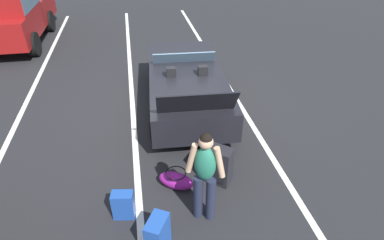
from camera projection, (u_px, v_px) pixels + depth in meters
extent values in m
plane|color=black|center=(187.00, 106.00, 8.12)|extent=(80.00, 80.00, 0.00)
cube|color=silver|center=(237.00, 101.00, 8.33)|extent=(18.00, 0.12, 0.01)
cube|color=silver|center=(133.00, 111.00, 7.91)|extent=(18.00, 0.12, 0.01)
cube|color=silver|center=(17.00, 122.00, 7.49)|extent=(18.00, 0.12, 0.01)
cube|color=black|center=(186.00, 84.00, 7.77)|extent=(4.21, 2.03, 0.64)
cube|color=black|center=(181.00, 64.00, 9.02)|extent=(1.42, 1.76, 0.38)
cube|color=slate|center=(184.00, 58.00, 7.94)|extent=(0.29, 1.56, 0.31)
cube|color=black|center=(171.00, 72.00, 7.33)|extent=(0.17, 0.23, 0.22)
cube|color=black|center=(203.00, 70.00, 7.40)|extent=(0.17, 0.23, 0.22)
cube|color=black|center=(197.00, 103.00, 5.83)|extent=(0.47, 1.52, 0.55)
cylinder|color=black|center=(153.00, 75.00, 8.92)|extent=(0.61, 0.26, 0.60)
cylinder|color=black|center=(210.00, 72.00, 9.08)|extent=(0.61, 0.26, 0.60)
cylinder|color=black|center=(155.00, 126.00, 6.82)|extent=(0.61, 0.26, 0.60)
cylinder|color=black|center=(229.00, 121.00, 6.98)|extent=(0.61, 0.26, 0.60)
cube|color=black|center=(218.00, 165.00, 5.68)|extent=(0.52, 0.55, 0.74)
cube|color=black|center=(214.00, 173.00, 5.60)|extent=(0.25, 0.31, 0.41)
sphere|color=black|center=(228.00, 179.00, 5.89)|extent=(0.04, 0.04, 0.04)
sphere|color=black|center=(211.00, 173.00, 6.02)|extent=(0.04, 0.04, 0.04)
cube|color=#1E479E|center=(158.00, 235.00, 4.53)|extent=(0.47, 0.41, 0.62)
cube|color=navy|center=(150.00, 235.00, 4.59)|extent=(0.29, 0.18, 0.34)
cube|color=#1E479E|center=(123.00, 205.00, 5.07)|extent=(0.26, 0.37, 0.50)
sphere|color=black|center=(133.00, 211.00, 5.26)|extent=(0.04, 0.04, 0.04)
sphere|color=black|center=(119.00, 211.00, 5.26)|extent=(0.04, 0.04, 0.04)
ellipsoid|color=#991E8C|center=(176.00, 181.00, 5.67)|extent=(0.58, 0.70, 0.30)
torus|color=black|center=(176.00, 173.00, 5.57)|extent=(0.51, 0.51, 0.02)
cylinder|color=#1E2338|center=(198.00, 197.00, 5.00)|extent=(0.20, 0.20, 0.82)
cylinder|color=#1E2338|center=(211.00, 199.00, 4.96)|extent=(0.20, 0.20, 0.82)
ellipsoid|color=#267259|center=(205.00, 164.00, 4.59)|extent=(0.33, 0.38, 0.60)
sphere|color=tan|center=(206.00, 142.00, 4.37)|extent=(0.21, 0.21, 0.21)
sphere|color=black|center=(206.00, 139.00, 4.34)|extent=(0.18, 0.18, 0.18)
cylinder|color=tan|center=(191.00, 158.00, 4.59)|extent=(0.16, 0.21, 0.53)
cylinder|color=tan|center=(220.00, 162.00, 4.51)|extent=(0.16, 0.21, 0.53)
cube|color=maroon|center=(4.00, 13.00, 10.73)|extent=(2.13, 1.93, 1.70)
cube|color=slate|center=(0.00, 1.00, 10.52)|extent=(2.08, 1.95, 0.51)
cube|color=maroon|center=(24.00, 8.00, 12.76)|extent=(2.43, 1.93, 0.90)
cylinder|color=black|center=(34.00, 44.00, 10.65)|extent=(0.80, 0.29, 0.80)
cylinder|color=black|center=(49.00, 21.00, 12.84)|extent=(0.80, 0.29, 0.80)
cylinder|color=black|center=(1.00, 24.00, 12.58)|extent=(0.80, 0.29, 0.80)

